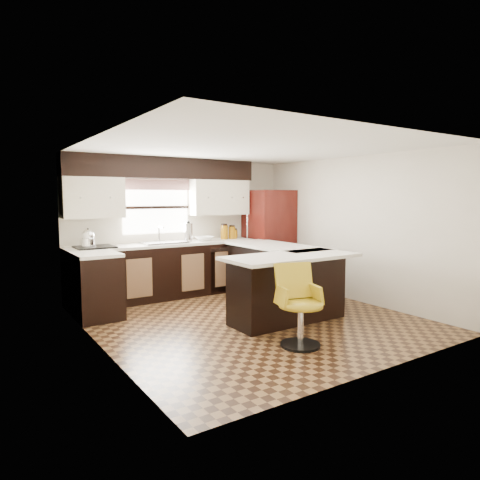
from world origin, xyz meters
TOP-DOWN VIEW (x-y plane):
  - floor at (0.00, 0.00)m, footprint 4.40×4.40m
  - ceiling at (0.00, 0.00)m, footprint 4.40×4.40m
  - wall_back at (0.00, 2.20)m, footprint 4.40×0.00m
  - wall_front at (0.00, -2.20)m, footprint 4.40×0.00m
  - wall_left at (-2.10, 0.00)m, footprint 0.00×4.40m
  - wall_right at (2.10, 0.00)m, footprint 0.00×4.40m
  - base_cab_back at (-0.45, 1.90)m, footprint 3.30×0.60m
  - base_cab_left at (-1.80, 1.25)m, footprint 0.60×0.70m
  - counter_back at (-0.45, 1.90)m, footprint 3.30×0.60m
  - counter_left at (-1.80, 1.25)m, footprint 0.60×0.70m
  - soffit at (-0.40, 2.03)m, footprint 3.40×0.35m
  - upper_cab_left at (-1.62, 2.03)m, footprint 0.94×0.35m
  - upper_cab_right at (0.68, 2.03)m, footprint 1.14×0.35m
  - window_pane at (-0.50, 2.18)m, footprint 1.20×0.02m
  - valance at (-0.50, 2.14)m, footprint 1.30×0.06m
  - sink at (-0.50, 1.88)m, footprint 0.75×0.45m
  - dishwasher at (0.55, 1.61)m, footprint 0.58×0.03m
  - cooktop at (-1.65, 1.88)m, footprint 0.58×0.50m
  - peninsula_long at (0.90, 0.62)m, footprint 0.60×1.95m
  - peninsula_return at (0.38, -0.35)m, footprint 1.65×0.60m
  - counter_pen_long at (0.95, 0.62)m, footprint 0.84×1.95m
  - counter_pen_return at (0.35, -0.44)m, footprint 1.89×0.84m
  - refrigerator at (1.68, 1.79)m, footprint 0.80×0.77m
  - bar_chair at (-0.15, -1.22)m, footprint 0.63×0.63m
  - kettle at (-1.74, 1.88)m, footprint 0.21×0.21m
  - percolator at (-0.02, 1.90)m, footprint 0.15×0.15m
  - mixing_bowl at (0.30, 1.90)m, footprint 0.33×0.33m
  - canister_large at (0.73, 1.92)m, footprint 0.13×0.13m
  - canister_med at (0.90, 1.92)m, footprint 0.12×0.12m
  - canister_small at (0.95, 1.92)m, footprint 0.12×0.12m

SIDE VIEW (x-z plane):
  - floor at x=0.00m, z-range 0.00..0.00m
  - dishwasher at x=0.55m, z-range 0.04..0.82m
  - base_cab_back at x=-0.45m, z-range 0.00..0.90m
  - base_cab_left at x=-1.80m, z-range 0.00..0.90m
  - peninsula_long at x=0.90m, z-range 0.00..0.90m
  - peninsula_return at x=0.38m, z-range 0.00..0.90m
  - bar_chair at x=-0.15m, z-range 0.00..0.96m
  - counter_back at x=-0.45m, z-range 0.90..0.94m
  - counter_left at x=-1.80m, z-range 0.90..0.94m
  - counter_pen_long at x=0.95m, z-range 0.90..0.94m
  - counter_pen_return at x=0.35m, z-range 0.90..0.94m
  - refrigerator at x=1.68m, z-range 0.00..1.86m
  - cooktop at x=-1.65m, z-range 0.94..0.97m
  - sink at x=-0.50m, z-range 0.95..0.98m
  - mixing_bowl at x=0.30m, z-range 0.95..1.02m
  - canister_small at x=0.95m, z-range 0.95..1.11m
  - canister_med at x=0.90m, z-range 0.95..1.17m
  - canister_large at x=0.73m, z-range 0.95..1.20m
  - percolator at x=-0.02m, z-range 0.95..1.27m
  - kettle at x=-1.74m, z-range 0.97..1.25m
  - wall_back at x=0.00m, z-range -1.00..3.40m
  - wall_front at x=0.00m, z-range -1.00..3.40m
  - wall_left at x=-2.10m, z-range -1.00..3.40m
  - wall_right at x=2.10m, z-range -1.00..3.40m
  - window_pane at x=-0.50m, z-range 1.10..2.00m
  - upper_cab_left at x=-1.62m, z-range 1.40..2.04m
  - upper_cab_right at x=0.68m, z-range 1.40..2.04m
  - valance at x=-0.50m, z-range 1.85..2.03m
  - soffit at x=-0.40m, z-range 2.04..2.40m
  - ceiling at x=0.00m, z-range 2.40..2.40m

